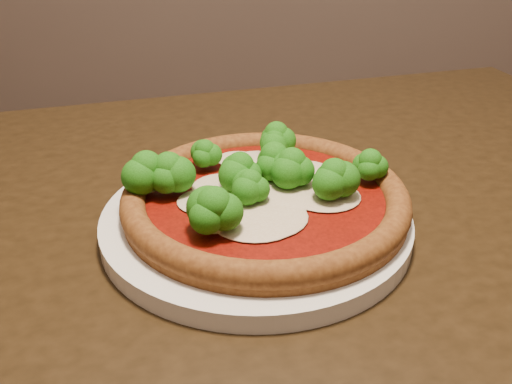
{
  "coord_description": "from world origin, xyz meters",
  "views": [
    {
      "loc": [
        -0.21,
        -0.52,
        1.04
      ],
      "look_at": [
        -0.21,
        -0.05,
        0.79
      ],
      "focal_mm": 40.0,
      "sensor_mm": 36.0,
      "label": 1
    }
  ],
  "objects": [
    {
      "name": "dining_table",
      "position": [
        -0.19,
        -0.09,
        0.65
      ],
      "size": [
        1.29,
        1.15,
        0.75
      ],
      "rotation": [
        0.0,
        0.0,
        0.28
      ],
      "color": "black",
      "rests_on": "floor"
    },
    {
      "name": "plate",
      "position": [
        -0.21,
        -0.05,
        0.76
      ],
      "size": [
        0.29,
        0.29,
        0.02
      ],
      "primitive_type": "cylinder",
      "color": "silver",
      "rests_on": "dining_table"
    },
    {
      "name": "pizza",
      "position": [
        -0.21,
        -0.04,
        0.79
      ],
      "size": [
        0.27,
        0.27,
        0.06
      ],
      "rotation": [
        0.0,
        0.0,
        0.3
      ],
      "color": "brown",
      "rests_on": "plate"
    }
  ]
}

